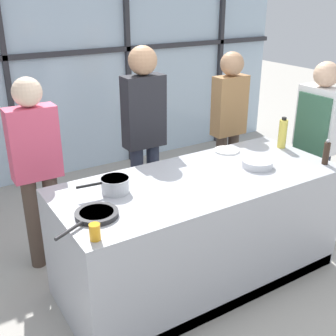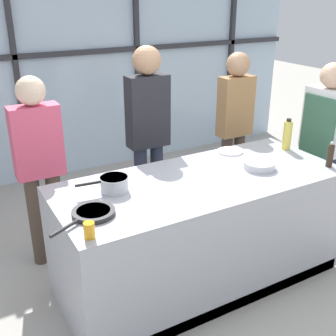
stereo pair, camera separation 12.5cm
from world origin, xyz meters
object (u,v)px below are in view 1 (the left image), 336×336
(mixing_bowl, at_px, (257,163))
(oil_bottle, at_px, (283,133))
(spectator_center_right, at_px, (229,120))
(pepper_grinder, at_px, (326,153))
(spectator_center_left, at_px, (144,129))
(chef, at_px, (317,138))
(juice_glass_near, at_px, (95,232))
(white_plate, at_px, (227,150))
(spectator_far_left, at_px, (36,163))
(saucepan, at_px, (115,185))
(frying_pan, at_px, (96,214))

(mixing_bowl, height_order, oil_bottle, oil_bottle)
(spectator_center_right, height_order, pepper_grinder, spectator_center_right)
(spectator_center_left, xyz_separation_m, spectator_center_right, (1.00, -0.00, -0.07))
(spectator_center_left, bearing_deg, mixing_bowl, 118.54)
(chef, distance_m, juice_glass_near, 2.54)
(spectator_center_right, height_order, white_plate, spectator_center_right)
(oil_bottle, relative_size, juice_glass_near, 2.83)
(mixing_bowl, distance_m, oil_bottle, 0.57)
(spectator_center_right, bearing_deg, spectator_far_left, 0.00)
(chef, height_order, spectator_center_right, spectator_center_right)
(saucepan, distance_m, mixing_bowl, 1.19)
(saucepan, bearing_deg, spectator_center_left, 48.94)
(chef, bearing_deg, spectator_center_right, 31.41)
(spectator_center_left, relative_size, oil_bottle, 6.38)
(spectator_far_left, distance_m, white_plate, 1.63)
(spectator_center_right, relative_size, juice_glass_near, 16.85)
(chef, bearing_deg, spectator_far_left, 72.94)
(white_plate, bearing_deg, spectator_center_left, 135.36)
(frying_pan, distance_m, oil_bottle, 1.97)
(spectator_center_right, distance_m, oil_bottle, 0.72)
(spectator_center_right, xyz_separation_m, mixing_bowl, (-0.49, -0.95, -0.05))
(frying_pan, relative_size, pepper_grinder, 2.16)
(white_plate, relative_size, juice_glass_near, 2.26)
(frying_pan, height_order, pepper_grinder, pepper_grinder)
(chef, distance_m, spectator_center_left, 1.65)
(white_plate, xyz_separation_m, mixing_bowl, (-0.02, -0.41, 0.03))
(mixing_bowl, xyz_separation_m, pepper_grinder, (0.52, -0.25, 0.07))
(spectator_far_left, distance_m, frying_pan, 1.02)
(spectator_far_left, height_order, mixing_bowl, spectator_far_left)
(spectator_center_right, height_order, juice_glass_near, spectator_center_right)
(chef, relative_size, spectator_far_left, 1.01)
(spectator_center_left, distance_m, frying_pan, 1.37)
(spectator_center_right, bearing_deg, pepper_grinder, 91.62)
(saucepan, relative_size, juice_glass_near, 3.76)
(spectator_center_left, relative_size, saucepan, 4.80)
(spectator_center_left, bearing_deg, spectator_center_right, -180.00)
(saucepan, height_order, pepper_grinder, pepper_grinder)
(juice_glass_near, bearing_deg, spectator_center_left, 50.87)
(frying_pan, bearing_deg, spectator_far_left, 94.70)
(oil_bottle, bearing_deg, pepper_grinder, -88.80)
(juice_glass_near, bearing_deg, saucepan, 54.02)
(juice_glass_near, bearing_deg, chef, 11.45)
(white_plate, bearing_deg, chef, -13.54)
(spectator_center_right, distance_m, pepper_grinder, 1.20)
(saucepan, bearing_deg, juice_glass_near, -125.98)
(chef, distance_m, frying_pan, 2.39)
(spectator_far_left, xyz_separation_m, spectator_center_right, (2.00, 0.00, 0.05))
(mixing_bowl, bearing_deg, frying_pan, -177.32)
(spectator_far_left, xyz_separation_m, pepper_grinder, (2.03, -1.19, 0.06))
(spectator_center_left, relative_size, pepper_grinder, 8.41)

